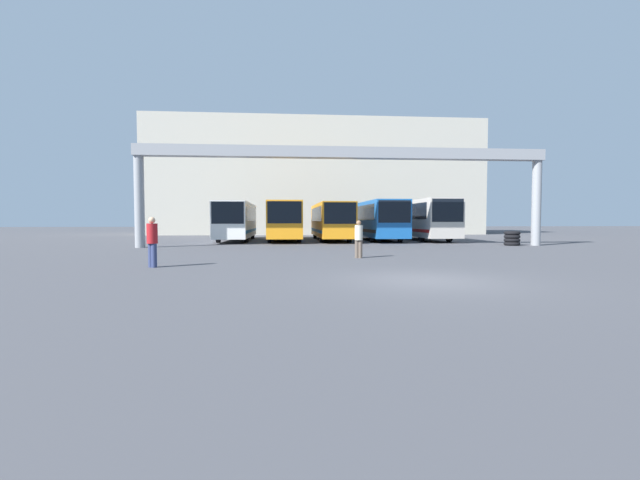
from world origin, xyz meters
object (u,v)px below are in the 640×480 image
at_px(bus_slot_3, 377,218).
at_px(bus_slot_1, 284,219).
at_px(pedestrian_near_center, 152,241).
at_px(tire_stack, 512,238).
at_px(bus_slot_0, 237,219).
at_px(bus_slot_4, 422,217).
at_px(bus_slot_2, 331,219).
at_px(pedestrian_far_center, 359,238).

bearing_deg(bus_slot_3, bus_slot_1, 178.51).
distance_m(pedestrian_near_center, tire_stack, 23.14).
distance_m(bus_slot_0, bus_slot_4, 15.68).
bearing_deg(bus_slot_0, bus_slot_2, 0.58).
bearing_deg(bus_slot_4, tire_stack, -67.13).
bearing_deg(bus_slot_4, bus_slot_2, 177.26).
relative_size(pedestrian_far_center, tire_stack, 1.63).
distance_m(pedestrian_far_center, pedestrian_near_center, 8.67).
distance_m(bus_slot_3, pedestrian_far_center, 17.26).
bearing_deg(pedestrian_near_center, bus_slot_3, -85.06).
xyz_separation_m(bus_slot_2, bus_slot_4, (7.84, -0.38, 0.17)).
height_order(pedestrian_far_center, tire_stack, pedestrian_far_center).
relative_size(bus_slot_0, bus_slot_1, 1.03).
bearing_deg(bus_slot_1, pedestrian_near_center, -103.50).
distance_m(bus_slot_1, pedestrian_near_center, 20.55).
bearing_deg(bus_slot_2, tire_stack, -37.22).
bearing_deg(pedestrian_far_center, bus_slot_3, 98.14).
height_order(bus_slot_0, tire_stack, bus_slot_0).
xyz_separation_m(pedestrian_far_center, pedestrian_near_center, (-8.08, -3.14, 0.07)).
distance_m(bus_slot_0, bus_slot_3, 11.76).
xyz_separation_m(pedestrian_far_center, tire_stack, (11.93, 8.48, -0.42)).
bearing_deg(tire_stack, pedestrian_near_center, -149.86).
distance_m(bus_slot_0, pedestrian_far_center, 18.47).
relative_size(bus_slot_3, pedestrian_far_center, 6.64).
bearing_deg(bus_slot_4, bus_slot_3, -179.12).
xyz_separation_m(bus_slot_0, bus_slot_2, (7.84, 0.08, -0.02)).
bearing_deg(bus_slot_0, bus_slot_1, -2.22).
relative_size(bus_slot_4, tire_stack, 10.93).
xyz_separation_m(bus_slot_1, bus_slot_3, (7.84, -0.20, 0.06)).
bearing_deg(bus_slot_3, bus_slot_0, 178.27).
bearing_deg(tire_stack, bus_slot_3, 132.18).
relative_size(bus_slot_0, pedestrian_far_center, 7.06).
height_order(bus_slot_1, bus_slot_3, bus_slot_3).
height_order(bus_slot_2, pedestrian_far_center, bus_slot_2).
distance_m(bus_slot_3, pedestrian_near_center, 23.47).
bearing_deg(pedestrian_far_center, tire_stack, 58.85).
distance_m(bus_slot_4, pedestrian_far_center, 18.74).
bearing_deg(pedestrian_near_center, pedestrian_far_center, -121.25).
relative_size(bus_slot_1, bus_slot_3, 1.04).
distance_m(bus_slot_2, pedestrian_near_center, 22.01).
bearing_deg(bus_slot_4, bus_slot_1, 179.30).
distance_m(bus_slot_2, bus_slot_4, 7.85).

